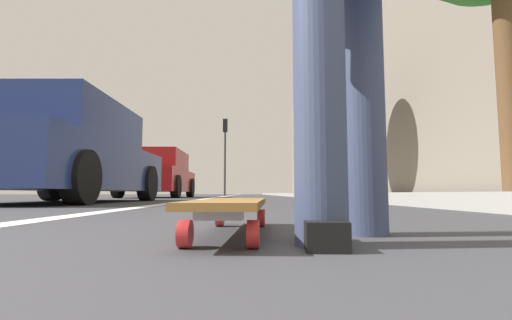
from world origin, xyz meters
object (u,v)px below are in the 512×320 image
parked_car_near (63,155)px  parked_car_mid (158,175)px  street_tree_mid (334,90)px  traffic_light (225,143)px  pedestrian_distant (317,175)px  skateboard (232,206)px

parked_car_near → parked_car_mid: size_ratio=0.99×
street_tree_mid → traffic_light: bearing=22.2°
parked_car_mid → pedestrian_distant: size_ratio=2.84×
parked_car_near → traffic_light: (16.97, -1.33, 2.53)m
parked_car_near → street_tree_mid: size_ratio=0.86×
street_tree_mid → pedestrian_distant: size_ratio=3.29×
parked_car_mid → traffic_light: size_ratio=0.89×
skateboard → traffic_light: 21.54m
parked_car_near → parked_car_mid: 6.42m
skateboard → pedestrian_distant: bearing=-11.9°
street_tree_mid → pedestrian_distant: bearing=5.2°
traffic_light → street_tree_mid: 11.40m
traffic_light → street_tree_mid: (-10.55, -4.30, 0.35)m
skateboard → parked_car_mid: parked_car_mid is taller
parked_car_mid → street_tree_mid: bearing=-90.0°
parked_car_mid → pedestrian_distant: bearing=-68.9°
pedestrian_distant → parked_car_mid: bearing=111.1°
parked_car_mid → street_tree_mid: size_ratio=0.86×
pedestrian_distant → street_tree_mid: bearing=-174.8°
parked_car_near → parked_car_mid: (6.41, 0.15, 0.01)m
parked_car_mid → pedestrian_distant: (2.15, -5.58, 0.13)m
skateboard → street_tree_mid: street_tree_mid is taller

